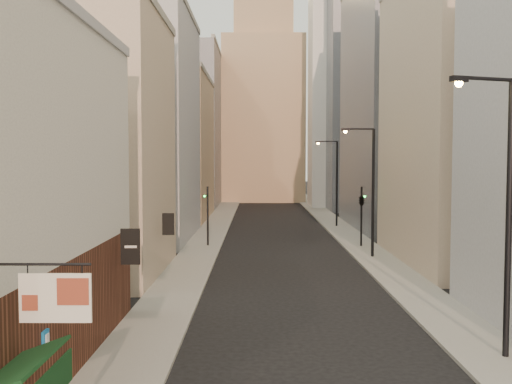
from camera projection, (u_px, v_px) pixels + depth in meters
name	position (u px, v px, depth m)	size (l,w,h in m)	color
sidewalk_left	(218.00, 222.00, 64.70)	(3.00, 140.00, 0.15)	gray
sidewalk_right	(332.00, 222.00, 64.67)	(3.00, 140.00, 0.15)	gray
left_bldg_beige	(97.00, 147.00, 35.31)	(8.00, 12.00, 16.00)	tan
left_bldg_grey	(147.00, 128.00, 51.17)	(8.00, 16.00, 20.00)	#99999F
left_bldg_tan	(175.00, 149.00, 69.22)	(8.00, 18.00, 17.00)	tan
left_bldg_wingrid	(194.00, 129.00, 88.99)	(8.00, 20.00, 24.00)	gray
right_bldg_beige	(461.00, 119.00, 39.14)	(8.00, 16.00, 20.00)	tan
right_bldg_wingrid	(393.00, 104.00, 58.93)	(8.00, 20.00, 26.00)	gray
highrise	(390.00, 38.00, 86.16)	(21.00, 23.00, 51.20)	gray
clock_tower	(263.00, 101.00, 100.63)	(14.00, 14.00, 44.90)	tan
white_tower	(336.00, 85.00, 86.57)	(8.00, 8.00, 41.50)	silver
streetlamp_near	(503.00, 201.00, 20.05)	(2.55, 1.01, 10.04)	black
streetlamp_mid	(370.00, 184.00, 41.22)	(2.48, 0.47, 9.47)	black
streetlamp_far	(335.00, 178.00, 60.37)	(2.41, 0.24, 9.19)	black
traffic_light_left	(208.00, 206.00, 46.79)	(0.55, 0.43, 5.00)	black
traffic_light_right	(362.00, 200.00, 46.39)	(0.66, 0.66, 5.00)	black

